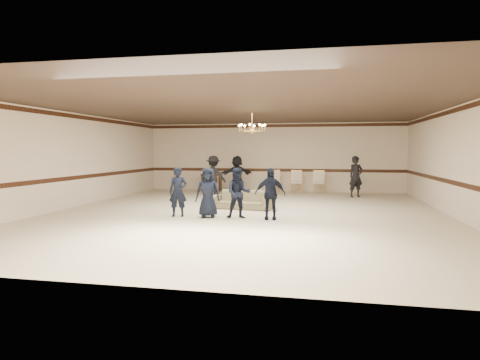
{
  "coord_description": "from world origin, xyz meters",
  "views": [
    {
      "loc": [
        2.24,
        -12.29,
        1.93
      ],
      "look_at": [
        -0.1,
        -0.5,
        1.06
      ],
      "focal_mm": 30.69,
      "sensor_mm": 36.0,
      "label": 1
    }
  ],
  "objects_px": {
    "boy_c": "(238,193)",
    "banquet_chair_left": "(274,182)",
    "boy_d": "(270,194)",
    "settee": "(242,200)",
    "boy_a": "(178,192)",
    "adult_mid": "(237,175)",
    "chandelier": "(252,121)",
    "console_table": "(212,183)",
    "banquet_chair_mid": "(296,182)",
    "boy_b": "(208,192)",
    "adult_right": "(356,177)",
    "banquet_chair_right": "(319,182)",
    "adult_left": "(213,175)"
  },
  "relations": [
    {
      "from": "boy_b",
      "to": "settee",
      "type": "height_order",
      "value": "boy_b"
    },
    {
      "from": "banquet_chair_mid",
      "to": "adult_right",
      "type": "bearing_deg",
      "value": -27.5
    },
    {
      "from": "boy_d",
      "to": "banquet_chair_right",
      "type": "height_order",
      "value": "boy_d"
    },
    {
      "from": "boy_a",
      "to": "adult_right",
      "type": "bearing_deg",
      "value": 38.33
    },
    {
      "from": "boy_b",
      "to": "banquet_chair_mid",
      "type": "height_order",
      "value": "boy_b"
    },
    {
      "from": "chandelier",
      "to": "boy_d",
      "type": "height_order",
      "value": "chandelier"
    },
    {
      "from": "banquet_chair_mid",
      "to": "console_table",
      "type": "distance_m",
      "value": 4.01
    },
    {
      "from": "chandelier",
      "to": "banquet_chair_mid",
      "type": "height_order",
      "value": "chandelier"
    },
    {
      "from": "boy_a",
      "to": "settee",
      "type": "relative_size",
      "value": 0.7
    },
    {
      "from": "chandelier",
      "to": "banquet_chair_left",
      "type": "relative_size",
      "value": 0.93
    },
    {
      "from": "boy_c",
      "to": "adult_right",
      "type": "height_order",
      "value": "adult_right"
    },
    {
      "from": "boy_b",
      "to": "adult_right",
      "type": "xyz_separation_m",
      "value": [
        4.6,
        6.15,
        0.13
      ]
    },
    {
      "from": "boy_d",
      "to": "banquet_chair_mid",
      "type": "xyz_separation_m",
      "value": [
        0.29,
        7.22,
        -0.22
      ]
    },
    {
      "from": "boy_b",
      "to": "settee",
      "type": "relative_size",
      "value": 0.7
    },
    {
      "from": "boy_a",
      "to": "boy_c",
      "type": "xyz_separation_m",
      "value": [
        1.8,
        0.0,
        0.0
      ]
    },
    {
      "from": "adult_right",
      "to": "console_table",
      "type": "xyz_separation_m",
      "value": [
        -6.51,
        1.27,
        -0.45
      ]
    },
    {
      "from": "adult_mid",
      "to": "settee",
      "type": "bearing_deg",
      "value": 69.13
    },
    {
      "from": "banquet_chair_left",
      "to": "console_table",
      "type": "bearing_deg",
      "value": 171.75
    },
    {
      "from": "chandelier",
      "to": "adult_left",
      "type": "xyz_separation_m",
      "value": [
        -2.35,
        3.87,
        -2.03
      ]
    },
    {
      "from": "adult_right",
      "to": "console_table",
      "type": "height_order",
      "value": "adult_right"
    },
    {
      "from": "adult_left",
      "to": "banquet_chair_left",
      "type": "relative_size",
      "value": 1.68
    },
    {
      "from": "boy_a",
      "to": "banquet_chair_left",
      "type": "distance_m",
      "value": 7.49
    },
    {
      "from": "boy_b",
      "to": "boy_c",
      "type": "xyz_separation_m",
      "value": [
        0.9,
        0.0,
        0.0
      ]
    },
    {
      "from": "boy_a",
      "to": "adult_left",
      "type": "relative_size",
      "value": 0.85
    },
    {
      "from": "adult_left",
      "to": "adult_right",
      "type": "height_order",
      "value": "same"
    },
    {
      "from": "boy_c",
      "to": "banquet_chair_right",
      "type": "xyz_separation_m",
      "value": [
        2.19,
        7.22,
        -0.22
      ]
    },
    {
      "from": "banquet_chair_mid",
      "to": "console_table",
      "type": "bearing_deg",
      "value": 172.64
    },
    {
      "from": "boy_c",
      "to": "banquet_chair_right",
      "type": "bearing_deg",
      "value": 61.72
    },
    {
      "from": "adult_mid",
      "to": "banquet_chair_mid",
      "type": "height_order",
      "value": "adult_mid"
    },
    {
      "from": "chandelier",
      "to": "adult_mid",
      "type": "bearing_deg",
      "value": 107.61
    },
    {
      "from": "banquet_chair_left",
      "to": "banquet_chair_right",
      "type": "height_order",
      "value": "same"
    },
    {
      "from": "chandelier",
      "to": "boy_c",
      "type": "bearing_deg",
      "value": -91.51
    },
    {
      "from": "boy_d",
      "to": "settee",
      "type": "height_order",
      "value": "boy_d"
    },
    {
      "from": "boy_d",
      "to": "chandelier",
      "type": "bearing_deg",
      "value": 107.77
    },
    {
      "from": "boy_b",
      "to": "adult_right",
      "type": "distance_m",
      "value": 7.68
    },
    {
      "from": "boy_c",
      "to": "adult_mid",
      "type": "xyz_separation_m",
      "value": [
        -1.4,
        6.55,
        0.13
      ]
    },
    {
      "from": "adult_mid",
      "to": "banquet_chair_left",
      "type": "bearing_deg",
      "value": 168.1
    },
    {
      "from": "adult_left",
      "to": "settee",
      "type": "bearing_deg",
      "value": 124.53
    },
    {
      "from": "banquet_chair_mid",
      "to": "boy_a",
      "type": "bearing_deg",
      "value": -117.01
    },
    {
      "from": "boy_a",
      "to": "boy_b",
      "type": "height_order",
      "value": "same"
    },
    {
      "from": "adult_right",
      "to": "console_table",
      "type": "bearing_deg",
      "value": 143.14
    },
    {
      "from": "banquet_chair_mid",
      "to": "banquet_chair_right",
      "type": "bearing_deg",
      "value": -4.5
    },
    {
      "from": "boy_a",
      "to": "banquet_chair_mid",
      "type": "height_order",
      "value": "boy_a"
    },
    {
      "from": "boy_a",
      "to": "adult_mid",
      "type": "bearing_deg",
      "value": 76.64
    },
    {
      "from": "chandelier",
      "to": "banquet_chair_left",
      "type": "height_order",
      "value": "chandelier"
    },
    {
      "from": "boy_a",
      "to": "console_table",
      "type": "xyz_separation_m",
      "value": [
        -1.01,
        7.42,
        -0.32
      ]
    },
    {
      "from": "settee",
      "to": "console_table",
      "type": "relative_size",
      "value": 2.15
    },
    {
      "from": "adult_right",
      "to": "banquet_chair_mid",
      "type": "bearing_deg",
      "value": 131.14
    },
    {
      "from": "boy_a",
      "to": "adult_mid",
      "type": "distance_m",
      "value": 6.56
    },
    {
      "from": "boy_c",
      "to": "banquet_chair_left",
      "type": "height_order",
      "value": "boy_c"
    }
  ]
}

